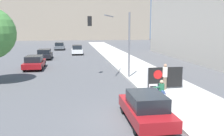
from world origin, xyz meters
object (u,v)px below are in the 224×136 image
object	(u,v)px
protest_banner	(165,77)
car_on_road_midblock	(45,54)
parked_car_curbside	(146,108)
seated_protester	(162,90)
traffic_light_pole	(114,33)
car_on_road_far_lane	(59,46)
jogger_on_sidewalk	(165,76)
car_on_road_nearest	(34,62)
car_on_road_distant	(77,50)

from	to	relation	value
protest_banner	car_on_road_midblock	world-z (taller)	protest_banner
parked_car_curbside	seated_protester	bearing A→B (deg)	57.31
traffic_light_pole	car_on_road_far_lane	world-z (taller)	traffic_light_pole
jogger_on_sidewalk	car_on_road_far_lane	world-z (taller)	jogger_on_sidewalk
car_on_road_nearest	car_on_road_midblock	size ratio (longest dim) A/B	1.05
seated_protester	parked_car_curbside	distance (m)	3.28
seated_protester	traffic_light_pole	size ratio (longest dim) A/B	0.22
traffic_light_pole	car_on_road_nearest	distance (m)	10.19
parked_car_curbside	car_on_road_distant	world-z (taller)	car_on_road_distant
jogger_on_sidewalk	parked_car_curbside	bearing A→B (deg)	24.69
jogger_on_sidewalk	protest_banner	size ratio (longest dim) A/B	0.69
protest_banner	car_on_road_distant	xyz separation A→B (m)	(-5.54, 24.89, -0.21)
jogger_on_sidewalk	car_on_road_far_lane	distance (m)	35.15
seated_protester	protest_banner	distance (m)	2.91
parked_car_curbside	car_on_road_midblock	bearing A→B (deg)	106.00
car_on_road_nearest	car_on_road_distant	xyz separation A→B (m)	(4.76, 13.78, 0.04)
protest_banner	car_on_road_far_lane	xyz separation A→B (m)	(-8.78, 33.97, -0.25)
traffic_light_pole	jogger_on_sidewalk	bearing A→B (deg)	-61.76
protest_banner	car_on_road_nearest	size ratio (longest dim) A/B	0.54
traffic_light_pole	seated_protester	bearing A→B (deg)	-78.50
seated_protester	car_on_road_nearest	bearing A→B (deg)	128.50
protest_banner	car_on_road_nearest	world-z (taller)	protest_banner
seated_protester	car_on_road_far_lane	bearing A→B (deg)	106.72
seated_protester	car_on_road_far_lane	distance (m)	37.38
traffic_light_pole	car_on_road_far_lane	distance (m)	29.76
jogger_on_sidewalk	car_on_road_far_lane	xyz separation A→B (m)	(-8.73, 34.05, -0.34)
protest_banner	parked_car_curbside	world-z (taller)	protest_banner
protest_banner	traffic_light_pole	distance (m)	6.43
jogger_on_sidewalk	car_on_road_distant	xyz separation A→B (m)	(-5.49, 24.96, -0.31)
car_on_road_far_lane	jogger_on_sidewalk	bearing A→B (deg)	-75.63
jogger_on_sidewalk	car_on_road_midblock	world-z (taller)	jogger_on_sidewalk
car_on_road_nearest	car_on_road_midblock	world-z (taller)	car_on_road_nearest
parked_car_curbside	car_on_road_nearest	world-z (taller)	same
seated_protester	car_on_road_midblock	world-z (taller)	car_on_road_midblock
car_on_road_midblock	car_on_road_distant	bearing A→B (deg)	49.63
car_on_road_midblock	car_on_road_far_lane	world-z (taller)	car_on_road_far_lane
car_on_road_far_lane	seated_protester	bearing A→B (deg)	-78.34
jogger_on_sidewalk	traffic_light_pole	size ratio (longest dim) A/B	0.32
car_on_road_distant	car_on_road_midblock	bearing A→B (deg)	-130.37
jogger_on_sidewalk	car_on_road_distant	distance (m)	25.56
car_on_road_nearest	traffic_light_pole	bearing A→B (deg)	-39.08
protest_banner	car_on_road_distant	size ratio (longest dim) A/B	0.62
seated_protester	car_on_road_midblock	size ratio (longest dim) A/B	0.27
car_on_road_midblock	car_on_road_distant	xyz separation A→B (m)	(4.59, 5.40, 0.05)
jogger_on_sidewalk	protest_banner	distance (m)	0.14
seated_protester	jogger_on_sidewalk	distance (m)	2.82
parked_car_curbside	protest_banner	bearing A→B (deg)	60.94
car_on_road_midblock	car_on_road_distant	distance (m)	7.08
car_on_road_nearest	jogger_on_sidewalk	bearing A→B (deg)	-47.51
parked_car_curbside	car_on_road_far_lane	xyz separation A→B (m)	(-5.78, 39.36, 0.01)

